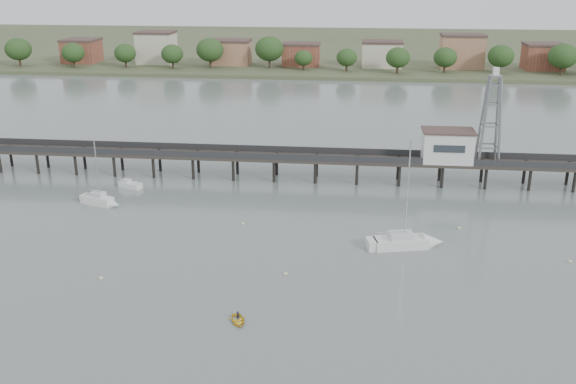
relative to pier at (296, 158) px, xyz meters
name	(u,v)px	position (x,y,z in m)	size (l,w,h in m)	color
pier	(296,158)	(0.00, 0.00, 0.00)	(150.00, 5.00, 5.50)	#2D2823
pier_building	(447,146)	(25.00, 0.00, 2.87)	(8.40, 5.40, 5.30)	silver
lattice_tower	(491,120)	(31.50, 0.00, 7.31)	(3.20, 3.20, 15.50)	slate
sailboat_b	(103,201)	(-27.96, -15.87, -3.14)	(6.50, 3.66, 10.51)	white
sailboat_c	(413,242)	(17.83, -26.18, -3.16)	(9.64, 4.77, 15.21)	white
white_tender	(130,185)	(-26.70, -7.41, -3.33)	(4.18, 2.87, 1.50)	white
yellow_dinghy	(238,322)	(-1.37, -47.09, -3.79)	(1.96, 0.57, 2.75)	yellow
dinghy_occupant	(238,322)	(-1.37, -47.09, -3.79)	(0.37, 1.01, 0.24)	black
mooring_buoys	(268,249)	(-0.74, -29.13, -3.71)	(81.20, 20.57, 0.39)	beige
far_shore	(336,47)	(0.36, 179.58, -2.85)	(500.00, 170.00, 10.40)	#475133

